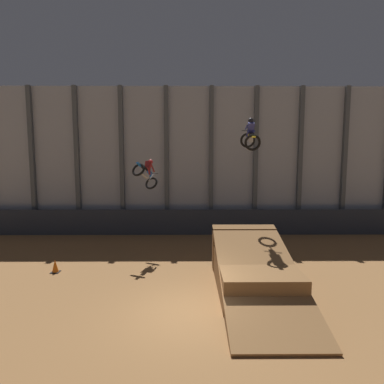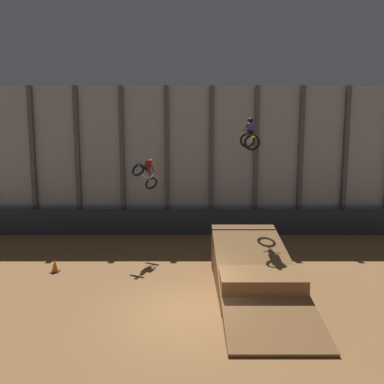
# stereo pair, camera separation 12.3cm
# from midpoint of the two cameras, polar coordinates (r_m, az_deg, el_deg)

# --- Properties ---
(ground_plane) EXTENTS (60.00, 60.00, 0.00)m
(ground_plane) POSITION_cam_midpoint_polar(r_m,az_deg,el_deg) (10.48, -1.19, -21.99)
(ground_plane) COLOR olive
(arena_back_wall) EXTENTS (32.00, 0.40, 9.88)m
(arena_back_wall) POSITION_cam_midpoint_polar(r_m,az_deg,el_deg) (20.65, -0.79, 6.06)
(arena_back_wall) COLOR #A3A8B2
(arena_back_wall) RESTS_ON ground_plane
(lower_barrier) EXTENTS (31.36, 0.20, 1.68)m
(lower_barrier) POSITION_cam_midpoint_polar(r_m,az_deg,el_deg) (20.03, -0.79, -5.75)
(lower_barrier) COLOR #2D333D
(lower_barrier) RESTS_ON ground_plane
(dirt_ramp) EXTENTS (2.82, 6.49, 2.10)m
(dirt_ramp) POSITION_cam_midpoint_polar(r_m,az_deg,el_deg) (12.30, 11.09, -14.22)
(dirt_ramp) COLOR brown
(dirt_ramp) RESTS_ON ground_plane
(rider_bike_left_air) EXTENTS (1.38, 1.82, 1.67)m
(rider_bike_left_air) POSITION_cam_midpoint_polar(r_m,az_deg,el_deg) (16.02, -8.92, 3.63)
(rider_bike_left_air) COLOR black
(rider_bike_right_air) EXTENTS (0.77, 1.82, 1.55)m
(rider_bike_right_air) POSITION_cam_midpoint_polar(r_m,az_deg,el_deg) (14.39, 10.79, 10.36)
(rider_bike_right_air) COLOR black
(traffic_cone_near_ramp) EXTENTS (0.36, 0.36, 0.58)m
(traffic_cone_near_ramp) POSITION_cam_midpoint_polar(r_m,az_deg,el_deg) (14.90, -24.83, -12.71)
(traffic_cone_near_ramp) COLOR black
(traffic_cone_near_ramp) RESTS_ON ground_plane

